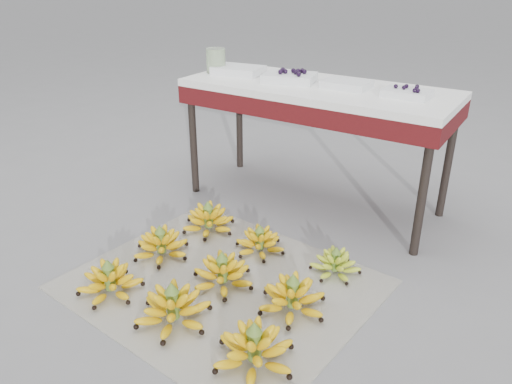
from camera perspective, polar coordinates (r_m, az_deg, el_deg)
The scene contains 17 objects.
ground at distance 2.29m, azimuth -6.99°, elevation -10.41°, with size 60.00×60.00×0.00m, color slate.
newspaper_mat at distance 2.28m, azimuth -3.93°, elevation -10.49°, with size 1.25×1.05×0.01m, color white.
bunch_front_left at distance 2.27m, azimuth -16.36°, elevation -9.77°, with size 0.36×0.36×0.17m.
bunch_front_center at distance 2.05m, azimuth -9.45°, elevation -12.99°, with size 0.34×0.34×0.19m.
bunch_front_right at distance 1.85m, azimuth -0.20°, elevation -17.55°, with size 0.38×0.38×0.19m.
bunch_mid_left at distance 2.48m, azimuth -10.78°, elevation -6.00°, with size 0.33×0.33×0.17m.
bunch_mid_center at distance 2.24m, azimuth -3.85°, elevation -9.28°, with size 0.32×0.32×0.17m.
bunch_mid_right at distance 2.09m, azimuth 4.19°, elevation -11.95°, with size 0.35×0.35×0.18m.
bunch_back_left at distance 2.67m, azimuth -5.45°, elevation -3.22°, with size 0.31×0.31×0.17m.
bunch_back_center at distance 2.47m, azimuth 0.43°, elevation -5.77°, with size 0.29×0.29×0.15m.
bunch_back_right at distance 2.34m, azimuth 9.06°, elevation -8.14°, with size 0.25×0.25×0.14m.
vendor_table at distance 2.80m, azimuth 6.97°, elevation 10.43°, with size 1.47×0.59×0.71m.
tray_far_left at distance 3.03m, azimuth -2.01°, elevation 13.74°, with size 0.30×0.24×0.04m.
tray_left at distance 2.84m, azimuth 3.88°, elevation 12.97°, with size 0.32×0.26×0.07m.
tray_right at distance 2.73m, azimuth 10.32°, elevation 12.04°, with size 0.24×0.18×0.04m.
tray_far_right at distance 2.62m, azimuth 16.89°, elevation 10.80°, with size 0.23×0.16×0.06m.
glass_jar at distance 3.07m, azimuth -4.61°, elevation 14.74°, with size 0.11×0.11×0.14m, color #D2EFBE.
Camera 1 is at (1.23, -1.41, 1.32)m, focal length 35.00 mm.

